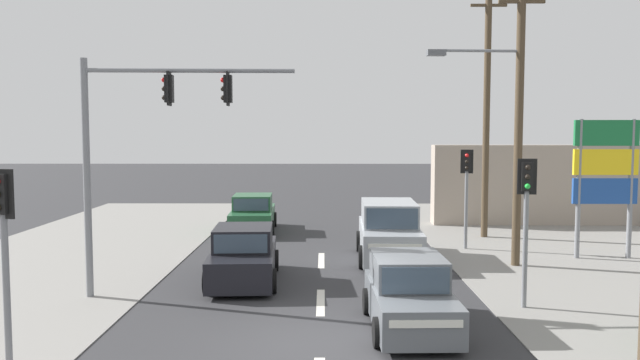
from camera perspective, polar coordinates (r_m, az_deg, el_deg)
name	(u,v)px	position (r m, az deg, el deg)	size (l,w,h in m)	color
ground_plane	(320,343)	(12.76, 0.00, -14.71)	(140.00, 140.00, 0.00)	#303033
lane_dash_mid	(321,302)	(15.63, 0.06, -11.09)	(0.20, 2.40, 0.01)	silver
lane_dash_far	(321,260)	(20.49, 0.13, -7.35)	(0.20, 2.40, 0.01)	silver
utility_pole_midground_right	(515,106)	(20.13, 17.37, 6.46)	(3.78, 0.44, 9.22)	#4C3D2B
utility_pole_background_right	(487,103)	(25.39, 15.00, 6.85)	(1.80, 0.26, 10.17)	#4C3D2B
traffic_signal_mast	(138,133)	(16.21, -16.28, 4.12)	(5.29, 0.50, 6.00)	slate
pedestal_signal_right_kerb	(526,207)	(15.41, 18.34, -2.38)	(0.44, 0.30, 3.56)	slate
pedestal_signal_left_kerb	(4,236)	(11.84, -26.93, -4.63)	(0.43, 0.31, 3.56)	slate
pedestal_signal_far_median	(467,182)	(22.66, 13.25, -0.17)	(0.44, 0.31, 3.56)	slate
shopping_plaza_sign	(605,169)	(22.41, 24.64, 0.95)	(2.10, 0.16, 4.60)	slate
shopfront_wall_far	(566,185)	(30.21, 21.54, -0.42)	(12.00, 1.00, 3.60)	#A39384
suv_kerbside_parked	(389,233)	(20.64, 6.32, -4.80)	(2.16, 4.59, 1.90)	#A3A8AD
sedan_oncoming_mid	(244,257)	(17.66, -6.99, -6.97)	(2.06, 4.32, 1.56)	black
hatchback_oncoming_near	(409,296)	(13.63, 8.17, -10.41)	(1.85, 3.67, 1.53)	slate
sedan_receding_far	(253,215)	(26.38, -6.16, -3.19)	(2.02, 4.30, 1.56)	#235633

